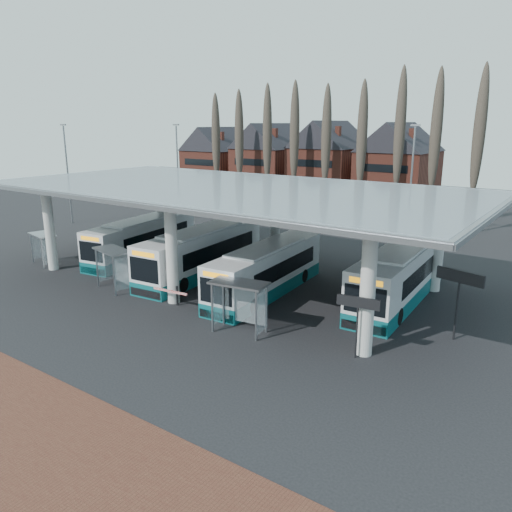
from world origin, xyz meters
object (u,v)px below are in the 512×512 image
Objects in this scene: bus_1 at (203,253)px; shelter_1 at (115,260)px; bus_0 at (143,239)px; bus_3 at (400,276)px; shelter_2 at (240,295)px; shelter_0 at (45,242)px; bus_2 at (267,271)px.

bus_1 is 6.13m from shelter_1.
bus_3 is at bearing -3.46° from bus_0.
shelter_0 is at bearing 166.34° from shelter_2.
shelter_0 is at bearing -171.97° from shelter_1.
shelter_2 reaches higher than shelter_0.
shelter_0 is at bearing -162.12° from bus_1.
bus_0 is 3.70× the size of shelter_2.
shelter_0 is (-4.48, -5.63, 0.24)m from bus_0.
bus_2 is at bearing 25.91° from shelter_0.
bus_0 is 3.68× the size of shelter_1.
bus_2 is 9.64m from shelter_1.
shelter_1 is at bearing 166.61° from shelter_2.
bus_1 reaches higher than shelter_1.
bus_3 reaches higher than shelter_2.
bus_3 is at bearing 29.52° from shelter_0.
bus_1 reaches higher than shelter_0.
shelter_2 is at bearing -34.60° from bus_0.
shelter_1 is at bearing -118.40° from bus_1.
bus_3 reaches higher than bus_2.
bus_0 reaches higher than shelter_0.
shelter_0 is 19.55m from shelter_2.
bus_0 reaches higher than bus_2.
bus_2 is 3.60× the size of shelter_1.
shelter_0 is at bearing -171.17° from bus_2.
shelter_2 is at bearing -73.21° from bus_2.
bus_0 is 16.69m from shelter_2.
bus_1 is at bearing 168.50° from bus_2.
bus_2 is at bearing -15.58° from bus_0.
bus_0 is at bearing 64.08° from shelter_0.
shelter_0 is (-11.38, -4.80, 0.15)m from bus_1.
bus_2 is at bearing 43.81° from shelter_1.
bus_3 is at bearing 41.29° from shelter_1.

